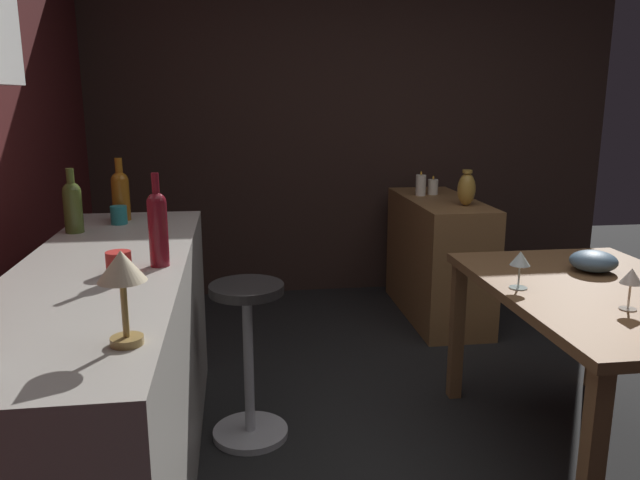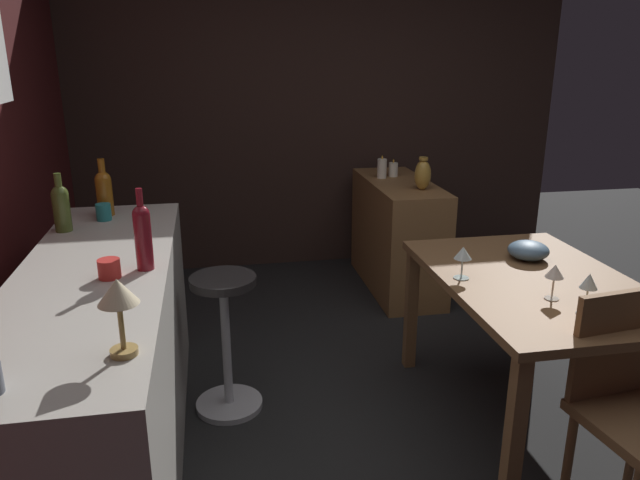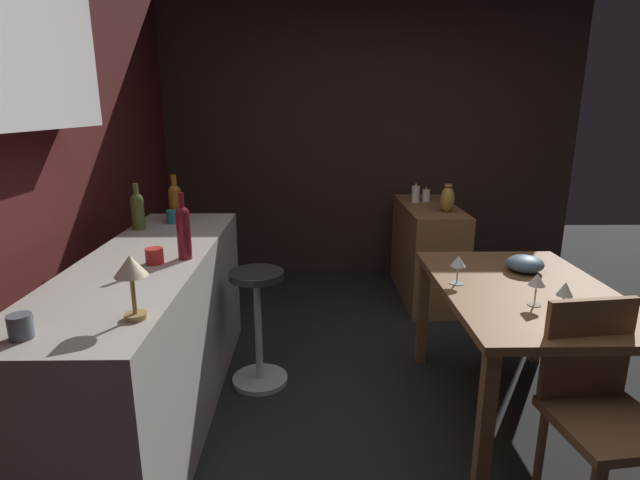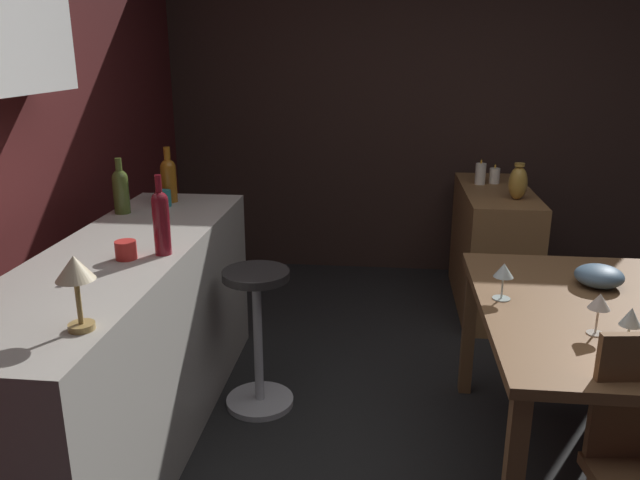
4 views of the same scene
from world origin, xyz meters
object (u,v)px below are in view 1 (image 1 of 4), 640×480
Objects in this scene: bar_stool at (248,357)px; wine_bottle_olive at (73,204)px; cup_teal at (119,215)px; wine_glass_left at (631,278)px; counter_lamp at (122,275)px; fruit_bowl at (593,261)px; wine_glass_center at (520,260)px; pillar_candle_short at (421,185)px; dining_table at (603,310)px; vase_brass at (467,189)px; sideboard_cabinet at (438,258)px; wine_bottle_ruby at (158,226)px; wine_bottle_amber at (121,193)px; cup_red at (119,262)px; pillar_candle_tall at (433,187)px.

bar_stool is 2.50× the size of wine_bottle_olive.
wine_bottle_olive is at bearing 135.63° from cup_teal.
counter_lamp is (-0.48, 1.66, 0.22)m from wine_glass_left.
wine_bottle_olive reaches higher than fruit_bowl.
wine_glass_center is at bearing 113.68° from fruit_bowl.
pillar_candle_short is (1.67, 0.28, 0.11)m from fruit_bowl.
dining_table is 5.76× the size of vase_brass.
wine_glass_left reaches higher than sideboard_cabinet.
wine_bottle_olive is 1.41m from counter_lamp.
wine_bottle_ruby reaches higher than wine_glass_left.
wine_glass_left is 0.51× the size of wine_bottle_amber.
wine_bottle_olive is at bearing 24.15° from cup_red.
wine_bottle_ruby is (-0.35, 0.31, 0.67)m from bar_stool.
pillar_candle_tall is at bearing 5.98° from fruit_bowl.
wine_glass_left is 1.69m from wine_bottle_ruby.
cup_teal reaches higher than sideboard_cabinet.
wine_bottle_olive reaches higher than sideboard_cabinet.
pillar_candle_short is at bearing 111.83° from pillar_candle_tall.
bar_stool is 3.54× the size of fruit_bowl.
pillar_candle_short is (1.13, -1.81, -0.05)m from cup_teal.
fruit_bowl is 0.71× the size of wine_bottle_olive.
dining_table is 11.64× the size of cup_teal.
vase_brass is at bearing -158.62° from pillar_candle_short.
dining_table is at bearing -14.43° from wine_glass_left.
pillar_candle_tall is at bearing -39.71° from bar_stool.
pillar_candle_tall is at bearing 7.96° from vase_brass.
wine_bottle_ruby is at bearing -162.50° from wine_bottle_amber.
wine_bottle_ruby is 1.96× the size of pillar_candle_short.
wine_glass_center is at bearing -113.73° from cup_teal.
fruit_bowl is 0.90× the size of vase_brass.
cup_teal reaches higher than dining_table.
cup_red reaches higher than sideboard_cabinet.
bar_stool is at bearing 136.89° from sideboard_cabinet.
cup_red is (-0.13, 1.51, 0.08)m from wine_glass_center.
wine_bottle_amber is 2.07m from vase_brass.
counter_lamp is at bearing 164.16° from bar_stool.
cup_teal is at bearing 117.24° from sideboard_cabinet.
dining_table is at bearing -111.62° from cup_teal.
fruit_bowl is 1.97m from cup_red.
wine_glass_left is 1.39× the size of cup_teal.
wine_bottle_ruby is 2.46m from pillar_candle_short.
sideboard_cabinet is 5.48× the size of fruit_bowl.
pillar_candle_tall is at bearing -7.68° from wine_glass_center.
dining_table is at bearing -106.16° from wine_bottle_olive.
counter_lamp reaches higher than bar_stool.
wine_glass_center is at bearing 171.69° from sideboard_cabinet.
vase_brass reaches higher than cup_teal.
counter_lamp is at bearing 118.07° from fruit_bowl.
wine_glass_left is at bearing -95.27° from cup_red.
pillar_candle_short reaches higher than fruit_bowl.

